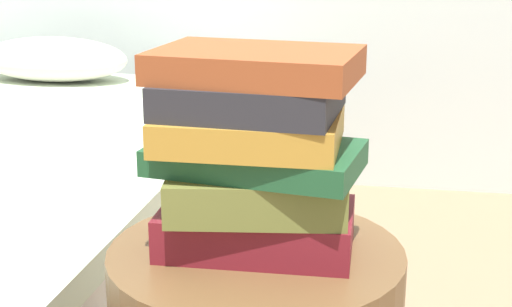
{
  "coord_description": "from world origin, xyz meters",
  "views": [
    {
      "loc": [
        0.17,
        -0.97,
        1.0
      ],
      "look_at": [
        0.0,
        0.0,
        0.7
      ],
      "focal_mm": 53.36,
      "sensor_mm": 36.0,
      "label": 1
    }
  ],
  "objects": [
    {
      "name": "book_ochre",
      "position": [
        -0.01,
        -0.0,
        0.74
      ],
      "size": [
        0.24,
        0.19,
        0.04
      ],
      "primitive_type": "cube",
      "rotation": [
        0.0,
        0.0,
        0.0
      ],
      "color": "#B7842D",
      "rests_on": "book_forest"
    },
    {
      "name": "book_olive",
      "position": [
        0.0,
        0.01,
        0.65
      ],
      "size": [
        0.26,
        0.22,
        0.06
      ],
      "primitive_type": "cube",
      "rotation": [
        0.0,
        0.0,
        0.13
      ],
      "color": "olive",
      "rests_on": "book_maroon"
    },
    {
      "name": "book_forest",
      "position": [
        -0.0,
        -0.0,
        0.7
      ],
      "size": [
        0.3,
        0.2,
        0.04
      ],
      "primitive_type": "cube",
      "rotation": [
        0.0,
        0.0,
        -0.15
      ],
      "color": "#1E512D",
      "rests_on": "book_olive"
    },
    {
      "name": "book_maroon",
      "position": [
        -0.0,
        0.01,
        0.59
      ],
      "size": [
        0.27,
        0.16,
        0.06
      ],
      "primitive_type": "cube",
      "rotation": [
        0.0,
        0.0,
        0.02
      ],
      "color": "maroon",
      "rests_on": "side_table"
    },
    {
      "name": "book_charcoal",
      "position": [
        -0.01,
        0.0,
        0.78
      ],
      "size": [
        0.24,
        0.2,
        0.05
      ],
      "primitive_type": "cube",
      "rotation": [
        0.0,
        0.0,
        -0.07
      ],
      "color": "#28282D",
      "rests_on": "book_ochre"
    },
    {
      "name": "book_rust",
      "position": [
        -0.0,
        -0.0,
        0.83
      ],
      "size": [
        0.28,
        0.21,
        0.04
      ],
      "primitive_type": "cube",
      "rotation": [
        0.0,
        0.0,
        -0.12
      ],
      "color": "#994723",
      "rests_on": "book_charcoal"
    }
  ]
}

